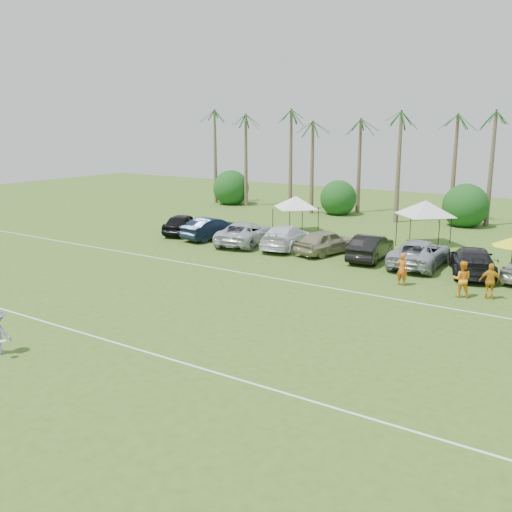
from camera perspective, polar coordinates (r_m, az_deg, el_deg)
The scene contains 26 objects.
ground at distance 23.77m, azimuth -19.49°, elevation -9.07°, with size 120.00×120.00×0.00m, color #3B5D1B.
field_lines at distance 28.90m, azimuth -6.77°, elevation -4.43°, with size 80.00×12.10×0.01m.
palm_tree_0 at distance 64.74m, azimuth -4.60°, elevation 12.01°, with size 2.40×2.40×8.90m.
palm_tree_1 at distance 61.76m, azimuth -0.87°, elevation 12.80°, with size 2.40×2.40×9.90m.
palm_tree_2 at distance 59.08m, azimuth 3.24°, elevation 13.61°, with size 2.40×2.40×10.90m.
palm_tree_3 at distance 57.16m, azimuth 6.82°, elevation 14.41°, with size 2.40×2.40×11.90m.
palm_tree_4 at distance 55.45m, azimuth 10.51°, elevation 11.66°, with size 2.40×2.40×8.90m.
palm_tree_5 at distance 53.98m, azimuth 14.54°, elevation 12.36°, with size 2.40×2.40×9.90m.
palm_tree_6 at distance 52.78m, azimuth 18.79°, elevation 13.02°, with size 2.40×2.40×10.90m.
palm_tree_7 at distance 51.88m, azimuth 23.24°, elevation 13.61°, with size 2.40×2.40×11.90m.
bush_tree_0 at distance 64.10m, azimuth -1.82°, elevation 6.94°, with size 4.00×4.00×4.00m.
bush_tree_1 at distance 57.58m, azimuth 8.84°, elevation 6.09°, with size 4.00×4.00×4.00m.
bush_tree_2 at distance 53.70m, azimuth 20.55°, elevation 4.92°, with size 4.00×4.00×4.00m.
sideline_player_a at distance 32.17m, azimuth 14.41°, elevation -1.29°, with size 0.66×0.43×1.80m, color #D35D17.
sideline_player_b at distance 30.88m, azimuth 19.88°, elevation -2.18°, with size 0.92×0.72×1.89m, color orange.
sideline_player_c at distance 31.06m, azimuth 22.41°, elevation -2.36°, with size 1.08×0.45×1.84m, color orange.
canopy_tent_left at distance 46.65m, azimuth 4.03°, elevation 6.00°, with size 4.22×4.22×3.42m.
canopy_tent_right at distance 43.14m, azimuth 16.63°, elevation 5.34°, with size 4.68×4.68×3.79m.
parked_car_0 at distance 46.16m, azimuth -7.34°, elevation 3.22°, with size 1.97×4.89×1.67m, color black.
parked_car_1 at distance 43.91m, azimuth -4.42°, elevation 2.78°, with size 1.76×5.05×1.67m, color black.
parked_car_2 at distance 41.89m, azimuth -1.11°, elevation 2.31°, with size 2.76×5.99×1.67m, color #B9BCC5.
parked_car_3 at distance 40.57m, azimuth 2.99°, elevation 1.94°, with size 2.33×5.74×1.67m, color white.
parked_car_4 at distance 39.03m, azimuth 7.03°, elevation 1.42°, with size 1.97×4.89×1.67m, color gray.
parked_car_5 at distance 37.75m, azimuth 11.39°, elevation 0.86°, with size 1.76×5.05×1.67m, color black.
parked_car_6 at distance 36.76m, azimuth 16.06°, elevation 0.27°, with size 2.76×5.99×1.67m, color #989AA6.
parked_car_7 at distance 35.68m, azimuth 20.82°, elevation -0.46°, with size 2.33×5.74×1.67m, color black.
Camera 1 is at (18.00, -12.89, 8.67)m, focal length 40.00 mm.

